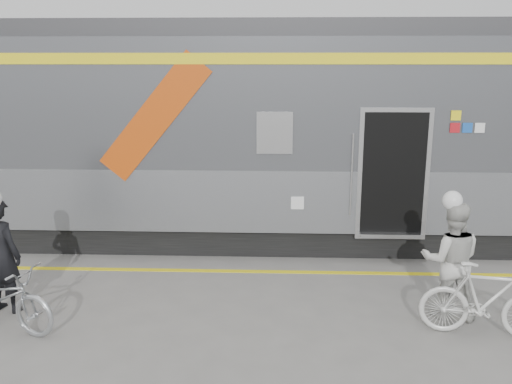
{
  "coord_description": "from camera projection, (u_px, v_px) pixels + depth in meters",
  "views": [
    {
      "loc": [
        0.63,
        -6.28,
        3.42
      ],
      "look_at": [
        0.32,
        1.6,
        1.5
      ],
      "focal_mm": 38.0,
      "sensor_mm": 36.0,
      "label": 1
    }
  ],
  "objects": [
    {
      "name": "helmet_woman",
      "position": [
        457.0,
        192.0,
        7.04
      ],
      "size": [
        0.26,
        0.26,
        0.26
      ],
      "primitive_type": "sphere",
      "color": "white",
      "rests_on": "woman"
    },
    {
      "name": "woman",
      "position": [
        451.0,
        260.0,
        7.27
      ],
      "size": [
        0.88,
        0.74,
        1.62
      ],
      "primitive_type": "imported",
      "rotation": [
        0.0,
        0.0,
        2.97
      ],
      "color": "beige",
      "rests_on": "ground"
    },
    {
      "name": "safety_strip",
      "position": [
        238.0,
        271.0,
        9.02
      ],
      "size": [
        24.0,
        0.12,
        0.01
      ],
      "primitive_type": "cube",
      "color": "yellow",
      "rests_on": "ground"
    },
    {
      "name": "man",
      "position": [
        2.0,
        255.0,
        7.44
      ],
      "size": [
        0.68,
        0.55,
        1.62
      ],
      "primitive_type": "imported",
      "rotation": [
        0.0,
        0.0,
        2.83
      ],
      "color": "black",
      "rests_on": "ground"
    },
    {
      "name": "ground",
      "position": [
        226.0,
        335.0,
        6.93
      ],
      "size": [
        90.0,
        90.0,
        0.0
      ],
      "primitive_type": "plane",
      "color": "slate",
      "rests_on": "ground"
    },
    {
      "name": "bicycle_right",
      "position": [
        486.0,
        300.0,
        6.8
      ],
      "size": [
        1.69,
        0.73,
        0.98
      ],
      "primitive_type": "imported",
      "rotation": [
        0.0,
        0.0,
        1.4
      ],
      "color": "silver",
      "rests_on": "ground"
    },
    {
      "name": "train",
      "position": [
        265.0,
        133.0,
        10.5
      ],
      "size": [
        24.0,
        3.17,
        4.1
      ],
      "color": "black",
      "rests_on": "ground"
    }
  ]
}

